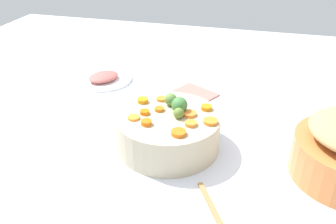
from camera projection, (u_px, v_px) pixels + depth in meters
tabletop at (157, 152)px, 0.98m from camera, size 2.40×2.40×0.02m
serving_bowl_carrots at (168, 131)px, 0.97m from camera, size 0.28×0.28×0.10m
carrot_slice_0 at (146, 123)px, 0.90m from camera, size 0.03×0.03×0.01m
carrot_slice_1 at (190, 114)px, 0.94m from camera, size 0.04×0.04×0.01m
carrot_slice_2 at (179, 133)px, 0.86m from camera, size 0.05×0.05×0.01m
carrot_slice_3 at (191, 124)px, 0.90m from camera, size 0.04×0.04×0.01m
carrot_slice_4 at (161, 99)px, 1.01m from camera, size 0.04×0.04×0.01m
carrot_slice_5 at (143, 100)px, 1.00m from camera, size 0.03×0.03×0.01m
carrot_slice_6 at (206, 108)px, 0.97m from camera, size 0.04×0.04×0.01m
carrot_slice_7 at (211, 121)px, 0.90m from camera, size 0.05×0.05×0.01m
carrot_slice_8 at (159, 109)px, 0.96m from camera, size 0.03×0.03×0.01m
carrot_slice_9 at (145, 112)px, 0.95m from camera, size 0.04×0.04×0.01m
carrot_slice_10 at (134, 118)px, 0.92m from camera, size 0.04×0.04×0.01m
brussels_sprout_0 at (179, 105)px, 0.94m from camera, size 0.04×0.04×0.04m
brussels_sprout_1 at (179, 113)px, 0.92m from camera, size 0.03×0.03×0.03m
brussels_sprout_2 at (171, 100)px, 0.98m from camera, size 0.04×0.04×0.04m
ham_plate at (104, 79)px, 1.37m from camera, size 0.21×0.21×0.01m
ham_slice_main at (103, 77)px, 1.34m from camera, size 0.14×0.15×0.03m
dish_towel at (192, 95)px, 1.26m from camera, size 0.19×0.19×0.01m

